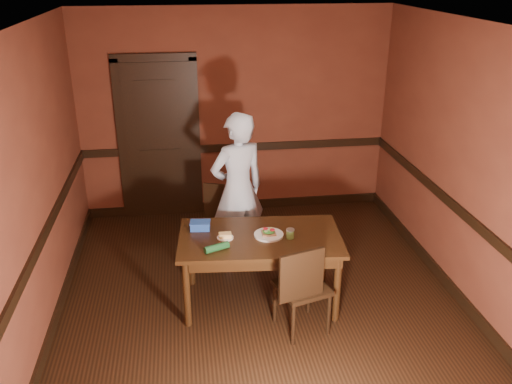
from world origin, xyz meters
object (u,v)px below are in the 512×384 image
object	(u,v)px
chair_far	(228,225)
cheese_saucer	(225,236)
dining_table	(260,269)
sandwich_plate	(269,234)
person	(238,190)
chair_near	(302,286)
food_tub	(200,225)
sauce_jar	(290,234)

from	to	relation	value
chair_far	cheese_saucer	bearing A→B (deg)	-76.56
dining_table	cheese_saucer	xyz separation A→B (m)	(-0.34, 0.01, 0.39)
sandwich_plate	cheese_saucer	world-z (taller)	sandwich_plate
sandwich_plate	person	bearing A→B (deg)	103.66
chair_near	food_tub	distance (m)	1.18
chair_far	sauce_jar	world-z (taller)	chair_far
chair_far	food_tub	size ratio (longest dim) A/B	4.03
chair_far	sauce_jar	distance (m)	1.16
person	food_tub	bearing A→B (deg)	33.40
dining_table	chair_near	world-z (taller)	chair_near
chair_far	chair_near	distance (m)	1.50
person	cheese_saucer	bearing A→B (deg)	54.50
food_tub	sauce_jar	bearing A→B (deg)	-12.76
person	chair_near	bearing A→B (deg)	86.97
person	sandwich_plate	size ratio (longest dim) A/B	6.11
person	sandwich_plate	xyz separation A→B (m)	(0.21, -0.85, -0.12)
chair_far	food_tub	bearing A→B (deg)	-96.19
dining_table	sauce_jar	size ratio (longest dim) A/B	16.67
sauce_jar	chair_near	bearing A→B (deg)	-85.00
sandwich_plate	sauce_jar	bearing A→B (deg)	-21.23
sandwich_plate	cheese_saucer	bearing A→B (deg)	178.51
dining_table	cheese_saucer	world-z (taller)	cheese_saucer
cheese_saucer	food_tub	bearing A→B (deg)	136.22
sauce_jar	food_tub	xyz separation A→B (m)	(-0.84, 0.30, -0.01)
dining_table	sandwich_plate	xyz separation A→B (m)	(0.08, 0.00, 0.39)
chair_near	sandwich_plate	world-z (taller)	chair_near
sauce_jar	sandwich_plate	bearing A→B (deg)	158.77
food_tub	chair_near	bearing A→B (deg)	-32.21
chair_far	food_tub	xyz separation A→B (m)	(-0.33, -0.67, 0.35)
dining_table	person	world-z (taller)	person
dining_table	food_tub	bearing A→B (deg)	162.53
chair_far	cheese_saucer	distance (m)	0.95
chair_far	sauce_jar	size ratio (longest dim) A/B	9.16
sauce_jar	chair_far	bearing A→B (deg)	117.83
person	sandwich_plate	world-z (taller)	person
sandwich_plate	chair_far	bearing A→B (deg)	109.55
sauce_jar	cheese_saucer	xyz separation A→B (m)	(-0.62, 0.09, -0.03)
sandwich_plate	cheese_saucer	distance (m)	0.42
cheese_saucer	sandwich_plate	bearing A→B (deg)	-1.49
chair_far	dining_table	bearing A→B (deg)	-55.40
dining_table	chair_far	bearing A→B (deg)	109.34
cheese_saucer	sauce_jar	bearing A→B (deg)	-8.02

